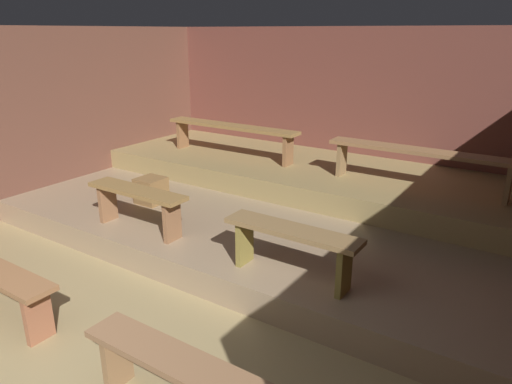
{
  "coord_description": "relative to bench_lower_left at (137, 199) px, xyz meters",
  "views": [
    {
      "loc": [
        2.58,
        -0.93,
        2.22
      ],
      "look_at": [
        -0.23,
        3.32,
        0.46
      ],
      "focal_mm": 33.01,
      "sensor_mm": 36.0,
      "label": 1
    }
  ],
  "objects": [
    {
      "name": "bench_middle_left",
      "position": [
        -0.4,
        2.17,
        0.29
      ],
      "size": [
        2.08,
        0.26,
        0.45
      ],
      "color": "olive",
      "rests_on": "platform_middle"
    },
    {
      "name": "wooden_crate_lower",
      "position": [
        -0.49,
        0.66,
        -0.18
      ],
      "size": [
        0.3,
        0.3,
        0.3
      ],
      "primitive_type": "cube",
      "color": "olive",
      "rests_on": "platform_lower"
    },
    {
      "name": "bench_lower_right",
      "position": [
        1.8,
        0.0,
        0.0
      ],
      "size": [
        1.18,
        0.26,
        0.45
      ],
      "color": "olive",
      "rests_on": "platform_lower"
    },
    {
      "name": "bench_middle_right",
      "position": [
        2.2,
        2.17,
        0.29
      ],
      "size": [
        2.08,
        0.26,
        0.45
      ],
      "color": "olive",
      "rests_on": "platform_middle"
    },
    {
      "name": "wall_left",
      "position": [
        -2.13,
        0.56,
        0.54
      ],
      "size": [
        0.06,
        6.2,
        2.28
      ],
      "primitive_type": "cube",
      "color": "brown",
      "rests_on": "ground"
    },
    {
      "name": "wall_back",
      "position": [
        0.9,
        3.29,
        0.54
      ],
      "size": [
        6.8,
        0.06,
        2.28
      ],
      "primitive_type": "cube",
      "color": "brown",
      "rests_on": "ground"
    },
    {
      "name": "platform_middle",
      "position": [
        0.9,
        2.34,
        -0.2
      ],
      "size": [
        6.0,
        1.83,
        0.26
      ],
      "primitive_type": "cube",
      "color": "#947E4D",
      "rests_on": "platform_lower"
    },
    {
      "name": "platform_lower",
      "position": [
        0.9,
        1.46,
        -0.47
      ],
      "size": [
        6.0,
        3.61,
        0.26
      ],
      "primitive_type": "cube",
      "color": "#957D60",
      "rests_on": "ground"
    },
    {
      "name": "bench_lower_left",
      "position": [
        0.0,
        0.0,
        0.0
      ],
      "size": [
        1.18,
        0.26,
        0.45
      ],
      "color": "olive",
      "rests_on": "platform_lower"
    },
    {
      "name": "ground",
      "position": [
        0.9,
        0.56,
        -0.64
      ],
      "size": [
        6.8,
        6.2,
        0.08
      ],
      "primitive_type": "cube",
      "color": "#9B865A"
    }
  ]
}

